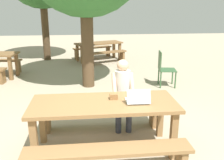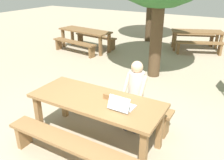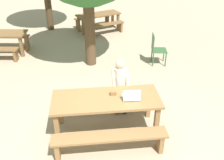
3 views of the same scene
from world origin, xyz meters
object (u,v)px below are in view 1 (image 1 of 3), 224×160
(small_pouch, at_px, (114,97))
(person_seated, at_px, (123,91))
(picnic_table_mid, at_px, (99,46))
(laptop, at_px, (138,99))
(plastic_chair, at_px, (164,68))
(picnic_table_front, at_px, (104,109))

(small_pouch, distance_m, person_seated, 0.59)
(small_pouch, bearing_deg, picnic_table_mid, 89.03)
(small_pouch, relative_size, person_seated, 0.09)
(laptop, bearing_deg, person_seated, -79.90)
(person_seated, xyz_separation_m, plastic_chair, (1.44, 2.28, -0.21))
(small_pouch, bearing_deg, picnic_table_front, -146.30)
(laptop, xyz_separation_m, plastic_chair, (1.33, 2.98, -0.32))
(picnic_table_front, height_order, laptop, laptop)
(plastic_chair, bearing_deg, small_pouch, 157.51)
(picnic_table_front, distance_m, picnic_table_mid, 6.31)
(picnic_table_front, bearing_deg, picnic_table_mid, 87.66)
(laptop, relative_size, small_pouch, 2.92)
(picnic_table_front, distance_m, person_seated, 0.74)
(picnic_table_front, distance_m, laptop, 0.51)
(picnic_table_front, relative_size, small_pouch, 18.35)
(small_pouch, relative_size, plastic_chair, 0.12)
(person_seated, bearing_deg, laptop, -81.16)
(person_seated, xyz_separation_m, picnic_table_mid, (-0.11, 5.67, -0.12))
(picnic_table_mid, bearing_deg, small_pouch, -113.32)
(small_pouch, distance_m, picnic_table_mid, 6.21)
(laptop, bearing_deg, plastic_chair, -112.76)
(small_pouch, relative_size, picnic_table_mid, 0.06)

